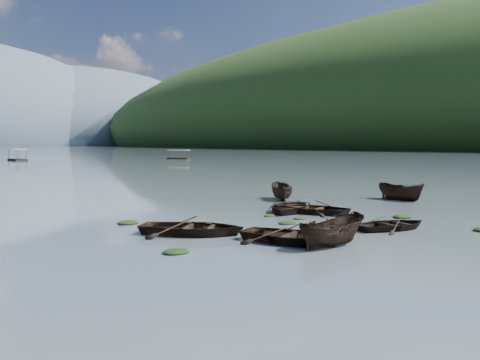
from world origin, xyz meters
TOP-DOWN VIEW (x-y plane):
  - ground_plane at (0.00, 0.00)m, footprint 2400.00×2400.00m
  - haze_mtn_d at (320.00, 900.00)m, footprint 520.00×520.00m
  - rowboat_0 at (-4.80, 2.20)m, footprint 4.71×5.57m
  - rowboat_2 at (-3.93, 0.62)m, footprint 3.99×1.75m
  - rowboat_3 at (3.06, 8.57)m, footprint 4.50×5.35m
  - rowboat_4 at (1.76, 1.72)m, footprint 4.62×3.71m
  - rowboat_5 at (13.75, 9.70)m, footprint 1.79×4.20m
  - rowboat_6 at (-7.09, 6.62)m, footprint 6.02×6.15m
  - rowboat_7 at (2.21, 9.88)m, footprint 5.81×5.49m
  - rowboat_8 at (6.75, 15.50)m, footprint 3.39×4.00m
  - weed_clump_0 at (-9.95, 3.39)m, footprint 1.11×0.91m
  - weed_clump_1 at (0.54, 7.12)m, footprint 0.85×0.68m
  - weed_clump_3 at (-0.05, 9.05)m, footprint 0.77×0.65m
  - weed_clump_4 at (5.64, 3.85)m, footprint 1.23×0.98m
  - weed_clump_5 at (-8.01, 11.54)m, footprint 1.19×0.96m
  - weed_clump_6 at (-1.25, 6.26)m, footprint 1.03×0.86m
  - weed_clump_7 at (2.29, 9.45)m, footprint 1.10×0.88m
  - pontoon_centre at (16.27, 120.38)m, footprint 2.95×6.91m
  - pontoon_right at (53.18, 106.37)m, footprint 5.19×6.36m

SIDE VIEW (x-z plane):
  - ground_plane at x=0.00m, z-range 0.00..0.00m
  - haze_mtn_d at x=320.00m, z-range -110.00..110.00m
  - rowboat_0 at x=-4.80m, z-range -0.49..0.49m
  - rowboat_2 at x=-3.93m, z-range -0.75..0.75m
  - rowboat_3 at x=3.06m, z-range -0.47..0.47m
  - rowboat_4 at x=1.76m, z-range -0.42..0.42m
  - rowboat_5 at x=13.75m, z-range -0.79..0.79m
  - rowboat_6 at x=-7.09m, z-range -0.52..0.52m
  - rowboat_7 at x=2.21m, z-range -0.49..0.49m
  - rowboat_8 at x=6.75m, z-range -0.75..0.75m
  - weed_clump_0 at x=-9.95m, z-range -0.12..0.12m
  - weed_clump_1 at x=0.54m, z-range -0.09..0.09m
  - weed_clump_3 at x=-0.05m, z-range -0.09..0.09m
  - weed_clump_4 at x=5.64m, z-range -0.13..0.13m
  - weed_clump_5 at x=-8.01m, z-range -0.13..0.13m
  - weed_clump_6 at x=-1.25m, z-range -0.11..0.11m
  - weed_clump_7 at x=2.29m, z-range -0.12..0.12m
  - pontoon_centre at x=16.27m, z-range -1.32..1.32m
  - pontoon_right at x=53.18m, z-range -1.14..1.14m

